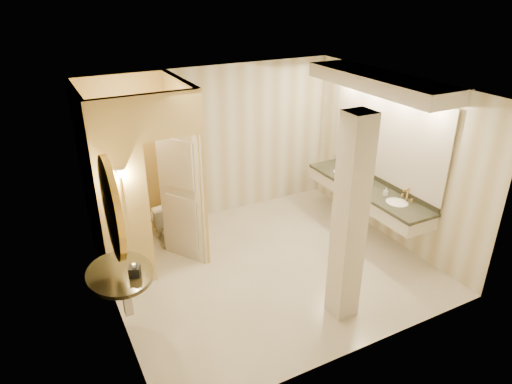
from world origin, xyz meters
TOP-DOWN VIEW (x-y plane):
  - floor at (0.00, 0.00)m, footprint 4.50×4.50m
  - ceiling at (0.00, 0.00)m, footprint 4.50×4.50m
  - wall_back at (0.00, 2.00)m, footprint 4.50×0.02m
  - wall_front at (0.00, -2.00)m, footprint 4.50×0.02m
  - wall_left at (-2.25, 0.00)m, footprint 0.02×4.00m
  - wall_right at (2.25, 0.00)m, footprint 0.02×4.00m
  - toilet_closet at (-1.13, 0.97)m, footprint 1.50×1.55m
  - wall_sconce at (-1.93, 0.43)m, footprint 0.14×0.14m
  - vanity at (1.98, 0.15)m, footprint 0.75×2.68m
  - console_shelf at (-2.21, -0.41)m, footprint 0.96×0.96m
  - pillar at (0.34, -1.35)m, footprint 0.31×0.31m
  - tissue_box at (-2.09, -0.57)m, footprint 0.16×0.16m
  - toilet at (-1.17, 1.51)m, footprint 0.44×0.75m
  - soap_bottle_a at (1.95, -0.26)m, footprint 0.08×0.08m
  - soap_bottle_b at (1.93, 0.35)m, footprint 0.10×0.10m
  - soap_bottle_c at (1.95, 0.21)m, footprint 0.10×0.10m

SIDE VIEW (x-z plane):
  - floor at x=0.00m, z-range 0.00..0.00m
  - toilet at x=-1.17m, z-range 0.00..0.75m
  - tissue_box at x=-2.09m, z-range 0.88..1.00m
  - soap_bottle_b at x=1.93m, z-range 0.88..1.01m
  - soap_bottle_a at x=1.95m, z-range 0.88..1.01m
  - soap_bottle_c at x=1.95m, z-range 0.88..1.11m
  - console_shelf at x=-2.21m, z-range 0.38..2.30m
  - wall_back at x=0.00m, z-range 0.00..2.70m
  - wall_front at x=0.00m, z-range 0.00..2.70m
  - wall_left at x=-2.25m, z-range 0.00..2.70m
  - wall_right at x=2.25m, z-range 0.00..2.70m
  - pillar at x=0.34m, z-range 0.00..2.70m
  - toilet_closet at x=-1.13m, z-range 0.04..2.74m
  - vanity at x=1.98m, z-range 0.58..2.67m
  - wall_sconce at x=-1.93m, z-range 1.52..1.94m
  - ceiling at x=0.00m, z-range 2.70..2.70m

